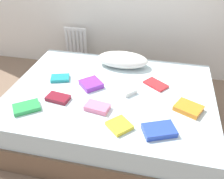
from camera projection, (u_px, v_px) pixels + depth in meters
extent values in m
plane|color=#7F6651|center=(111.00, 128.00, 2.66)|extent=(8.00, 8.00, 0.00)
cube|color=brown|center=(111.00, 119.00, 2.58)|extent=(2.00, 1.50, 0.28)
cube|color=silver|center=(111.00, 100.00, 2.44)|extent=(1.96, 1.46, 0.22)
cylinder|color=white|center=(67.00, 45.00, 3.58)|extent=(0.04, 0.04, 0.53)
cylinder|color=white|center=(71.00, 45.00, 3.57)|extent=(0.04, 0.04, 0.53)
cylinder|color=white|center=(74.00, 45.00, 3.56)|extent=(0.04, 0.04, 0.53)
cylinder|color=white|center=(78.00, 46.00, 3.55)|extent=(0.04, 0.04, 0.53)
cylinder|color=white|center=(82.00, 46.00, 3.54)|extent=(0.04, 0.04, 0.53)
cylinder|color=white|center=(85.00, 46.00, 3.53)|extent=(0.04, 0.04, 0.53)
cube|color=white|center=(75.00, 29.00, 3.42)|extent=(0.32, 0.04, 0.04)
cube|color=white|center=(78.00, 60.00, 3.69)|extent=(0.32, 0.04, 0.04)
ellipsoid|color=white|center=(123.00, 60.00, 2.74)|extent=(0.57, 0.30, 0.16)
cube|color=pink|center=(97.00, 107.00, 2.12)|extent=(0.23, 0.16, 0.05)
cube|color=maroon|center=(58.00, 98.00, 2.24)|extent=(0.22, 0.15, 0.04)
cube|color=red|center=(156.00, 84.00, 2.44)|extent=(0.26, 0.24, 0.02)
cube|color=purple|center=(91.00, 84.00, 2.43)|extent=(0.27, 0.27, 0.05)
cube|color=teal|center=(60.00, 78.00, 2.53)|extent=(0.22, 0.18, 0.03)
cube|color=#2847B7|center=(159.00, 130.00, 1.89)|extent=(0.29, 0.24, 0.05)
cube|color=green|center=(27.00, 107.00, 2.13)|extent=(0.27, 0.25, 0.04)
cube|color=orange|center=(188.00, 108.00, 2.12)|extent=(0.27, 0.25, 0.04)
cube|color=yellow|center=(119.00, 125.00, 1.94)|extent=(0.24, 0.24, 0.03)
cube|color=white|center=(124.00, 88.00, 2.37)|extent=(0.26, 0.26, 0.04)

